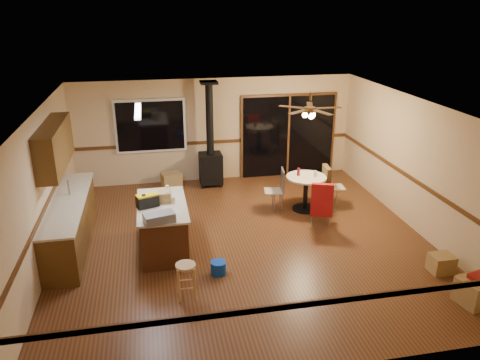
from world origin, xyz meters
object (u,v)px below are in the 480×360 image
object	(u,v)px
blue_bucket	(218,268)
box_under_window	(172,180)
bar_stool	(186,281)
box_corner_b	(441,263)
toolbox_black	(147,201)
kitchen_island	(163,227)
chair_left	(279,185)
chair_near	(322,200)
chair_right	(327,182)
wood_stove	(211,158)
box_corner_a	(477,291)
toolbox_grey	(159,218)
dining_table	(306,187)

from	to	relation	value
blue_bucket	box_under_window	bearing A→B (deg)	97.47
bar_stool	box_corner_b	world-z (taller)	bar_stool
toolbox_black	box_under_window	bearing A→B (deg)	79.74
blue_bucket	box_corner_b	distance (m)	3.80
box_corner_b	kitchen_island	bearing A→B (deg)	159.49
box_under_window	box_corner_b	xyz separation A→B (m)	(4.28, -4.81, -0.03)
blue_bucket	chair_left	distance (m)	2.91
chair_near	chair_right	world-z (taller)	same
bar_stool	chair_near	distance (m)	3.50
chair_right	box_corner_b	xyz separation A→B (m)	(0.94, -2.98, -0.44)
wood_stove	box_corner_a	xyz separation A→B (m)	(3.30, -5.67, -0.53)
box_corner_b	wood_stove	bearing A→B (deg)	124.67
chair_near	box_corner_b	distance (m)	2.52
box_under_window	toolbox_grey	bearing A→B (deg)	-95.78
kitchen_island	chair_left	bearing A→B (deg)	26.45
box_corner_a	toolbox_black	bearing A→B (deg)	152.08
chair_near	toolbox_grey	bearing A→B (deg)	-162.39
toolbox_black	bar_stool	distance (m)	1.80
kitchen_island	box_under_window	xyz separation A→B (m)	(0.32, 3.09, -0.27)
kitchen_island	bar_stool	xyz separation A→B (m)	(0.28, -1.61, -0.17)
toolbox_black	box_corner_b	world-z (taller)	toolbox_black
wood_stove	toolbox_black	distance (m)	3.48
dining_table	chair_left	size ratio (longest dim) A/B	1.70
bar_stool	blue_bucket	size ratio (longest dim) A/B	2.15
chair_right	box_corner_b	bearing A→B (deg)	-72.50
kitchen_island	chair_right	world-z (taller)	chair_right
chair_near	box_corner_b	bearing A→B (deg)	-55.11
chair_right	toolbox_grey	bearing A→B (deg)	-152.09
toolbox_black	dining_table	world-z (taller)	toolbox_black
toolbox_grey	box_corner_b	world-z (taller)	toolbox_grey
blue_bucket	chair_near	world-z (taller)	chair_near
toolbox_black	box_corner_b	size ratio (longest dim) A/B	0.98
toolbox_grey	toolbox_black	bearing A→B (deg)	105.25
wood_stove	dining_table	xyz separation A→B (m)	(1.84, -1.87, -0.20)
chair_near	chair_right	xyz separation A→B (m)	(0.48, 0.94, 0.00)
wood_stove	box_corner_a	world-z (taller)	wood_stove
bar_stool	dining_table	bearing A→B (deg)	44.26
toolbox_grey	chair_left	size ratio (longest dim) A/B	0.97
bar_stool	box_corner_b	bearing A→B (deg)	-1.45
toolbox_black	box_under_window	size ratio (longest dim) A/B	0.80
kitchen_island	chair_near	bearing A→B (deg)	5.59
box_under_window	box_corner_a	xyz separation A→B (m)	(4.28, -5.71, 0.02)
chair_left	blue_bucket	bearing A→B (deg)	-126.04
chair_right	box_corner_a	size ratio (longest dim) A/B	1.30
box_under_window	toolbox_black	bearing A→B (deg)	-100.26
toolbox_grey	chair_left	distance (m)	3.31
box_corner_a	chair_right	bearing A→B (deg)	103.61
toolbox_black	blue_bucket	xyz separation A→B (m)	(1.11, -1.00, -0.89)
toolbox_black	dining_table	size ratio (longest dim) A/B	0.43
kitchen_island	toolbox_black	world-z (taller)	toolbox_black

